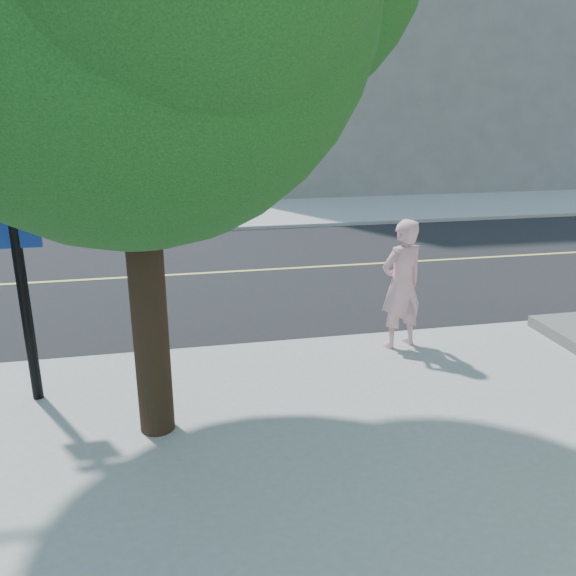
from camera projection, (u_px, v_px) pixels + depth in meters
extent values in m
plane|color=black|center=(6.00, 370.00, 8.57)|extent=(140.00, 140.00, 0.00)
cube|color=black|center=(58.00, 282.00, 12.76)|extent=(140.00, 9.00, 0.01)
cube|color=#999998|center=(376.00, 174.00, 31.19)|extent=(29.00, 25.00, 0.12)
cube|color=slate|center=(389.00, 33.00, 29.59)|extent=(18.00, 16.00, 14.00)
imported|color=#E3A3A9|center=(402.00, 284.00, 8.83)|extent=(0.84, 0.67, 2.01)
cylinder|color=black|center=(145.00, 265.00, 6.21)|extent=(0.40, 0.40, 3.97)
cylinder|color=black|center=(13.00, 223.00, 6.82)|extent=(0.13, 0.13, 4.60)
cube|color=white|center=(10.00, 176.00, 6.65)|extent=(0.60, 0.04, 0.22)
cube|color=navy|center=(17.00, 223.00, 6.81)|extent=(0.49, 0.04, 0.60)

